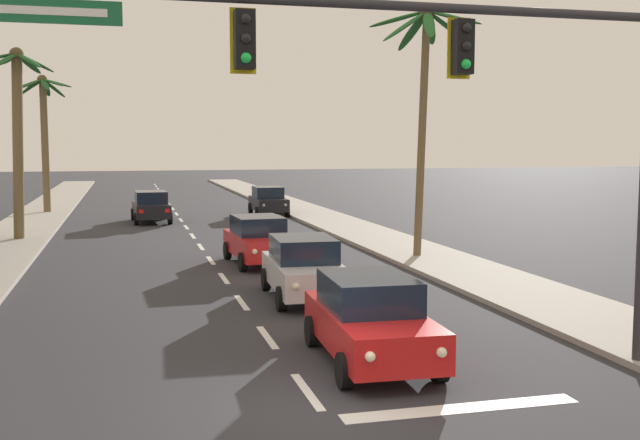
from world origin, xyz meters
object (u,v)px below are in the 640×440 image
(sedan_fifth_in_queue, at_px, (258,240))
(sedan_third_in_queue, at_px, (304,267))
(sedan_oncoming_far, at_px, (151,206))
(palm_left_farthest, at_px, (44,120))
(sedan_parked_nearest_kerb, at_px, (268,201))
(palm_right_second, at_px, (424,69))
(traffic_signal_mast, at_px, (467,87))
(palm_left_third, at_px, (18,119))
(sedan_lead_at_stop_bar, at_px, (370,319))

(sedan_fifth_in_queue, bearing_deg, sedan_third_in_queue, -88.33)
(sedan_oncoming_far, distance_m, palm_left_farthest, 9.97)
(sedan_third_in_queue, height_order, sedan_parked_nearest_kerb, same)
(sedan_parked_nearest_kerb, distance_m, palm_right_second, 19.37)
(sedan_third_in_queue, bearing_deg, sedan_oncoming_far, 98.83)
(traffic_signal_mast, bearing_deg, palm_right_second, 70.72)
(palm_left_third, bearing_deg, sedan_third_in_queue, -58.58)
(sedan_lead_at_stop_bar, height_order, palm_right_second, palm_right_second)
(traffic_signal_mast, xyz_separation_m, sedan_fifth_in_queue, (-1.23, 14.06, -4.34))
(sedan_oncoming_far, xyz_separation_m, sedan_parked_nearest_kerb, (6.88, 2.45, 0.00))
(traffic_signal_mast, xyz_separation_m, sedan_third_in_queue, (-1.05, 7.81, -4.34))
(sedan_third_in_queue, relative_size, sedan_oncoming_far, 1.00)
(sedan_third_in_queue, bearing_deg, sedan_parked_nearest_kerb, 81.78)
(sedan_third_in_queue, relative_size, sedan_fifth_in_queue, 1.00)
(traffic_signal_mast, xyz_separation_m, palm_right_second, (4.81, 13.75, 1.72))
(sedan_oncoming_far, distance_m, palm_left_third, 9.97)
(sedan_oncoming_far, height_order, sedan_parked_nearest_kerb, same)
(sedan_parked_nearest_kerb, height_order, palm_left_third, palm_left_third)
(sedan_third_in_queue, height_order, palm_left_third, palm_left_third)
(sedan_fifth_in_queue, height_order, sedan_oncoming_far, same)
(sedan_oncoming_far, distance_m, sedan_parked_nearest_kerb, 7.30)
(traffic_signal_mast, distance_m, sedan_third_in_queue, 9.00)
(traffic_signal_mast, relative_size, sedan_third_in_queue, 2.59)
(sedan_lead_at_stop_bar, height_order, sedan_oncoming_far, same)
(sedan_lead_at_stop_bar, bearing_deg, sedan_parked_nearest_kerb, 83.15)
(palm_right_second, bearing_deg, sedan_fifth_in_queue, 177.09)
(sedan_third_in_queue, height_order, sedan_oncoming_far, same)
(sedan_lead_at_stop_bar, height_order, palm_left_farthest, palm_left_farthest)
(sedan_third_in_queue, height_order, palm_left_farthest, palm_left_farthest)
(sedan_fifth_in_queue, bearing_deg, traffic_signal_mast, -85.01)
(sedan_fifth_in_queue, bearing_deg, sedan_parked_nearest_kerb, 78.41)
(sedan_fifth_in_queue, height_order, palm_left_farthest, palm_left_farthest)
(sedan_oncoming_far, bearing_deg, palm_left_third, -129.49)
(sedan_lead_at_stop_bar, bearing_deg, sedan_oncoming_far, 96.57)
(sedan_fifth_in_queue, xyz_separation_m, palm_right_second, (6.04, -0.31, 6.06))
(traffic_signal_mast, distance_m, sedan_parked_nearest_kerb, 32.39)
(traffic_signal_mast, xyz_separation_m, sedan_lead_at_stop_bar, (-1.20, 1.57, -4.34))
(palm_left_third, xyz_separation_m, palm_left_farthest, (-0.23, 13.35, 0.36))
(sedan_parked_nearest_kerb, bearing_deg, sedan_fifth_in_queue, -101.59)
(sedan_parked_nearest_kerb, height_order, palm_right_second, palm_right_second)
(sedan_oncoming_far, height_order, palm_left_farthest, palm_left_farthest)
(palm_left_farthest, bearing_deg, sedan_oncoming_far, -47.45)
(palm_left_farthest, bearing_deg, sedan_third_in_queue, -71.74)
(sedan_third_in_queue, relative_size, palm_left_third, 0.54)
(sedan_third_in_queue, bearing_deg, traffic_signal_mast, -82.37)
(palm_right_second, bearing_deg, traffic_signal_mast, -109.28)
(sedan_lead_at_stop_bar, relative_size, sedan_third_in_queue, 1.00)
(sedan_fifth_in_queue, distance_m, sedan_parked_nearest_kerb, 18.31)
(sedan_fifth_in_queue, distance_m, palm_right_second, 8.56)
(sedan_lead_at_stop_bar, xyz_separation_m, palm_left_farthest, (-9.14, 34.44, 4.78))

